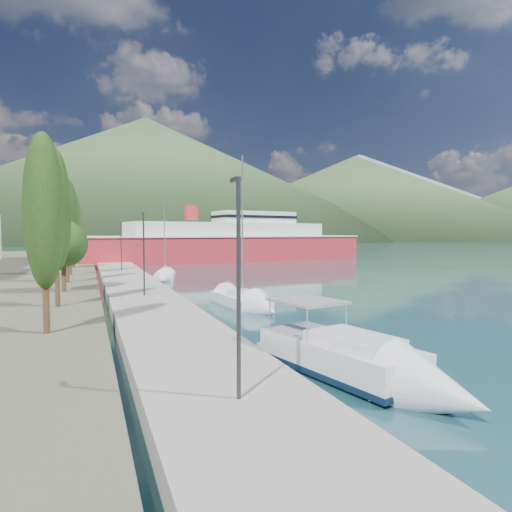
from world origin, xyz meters
name	(u,v)px	position (x,y,z in m)	size (l,w,h in m)	color
ground	(132,251)	(0.00, 120.00, 0.00)	(1400.00, 1400.00, 0.00)	#1C454B
quay	(129,283)	(-9.00, 26.00, 0.40)	(5.00, 88.00, 0.80)	gray
hills_far	(195,186)	(138.59, 618.73, 77.39)	(1480.00, 900.00, 180.00)	slate
hills_near	(214,187)	(98.04, 372.50, 49.18)	(1010.00, 520.00, 115.00)	#3A522E
tree_row	(69,228)	(-14.63, 31.81, 5.95)	(3.75, 62.60, 10.87)	#47301E
lamp_posts	(143,250)	(-9.00, 14.12, 4.08)	(0.15, 44.54, 6.06)	#2D2D33
motor_cruiser	(370,370)	(-3.66, -6.23, 0.55)	(4.56, 9.45, 3.36)	black
sailboat_near	(252,304)	(-2.02, 9.57, 0.32)	(3.26, 8.57, 12.03)	silver
sailboat_mid	(164,278)	(-4.78, 30.68, 0.29)	(3.89, 7.33, 10.29)	silver
ferry	(230,244)	(12.95, 60.89, 3.38)	(57.13, 19.94, 11.12)	#B82530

